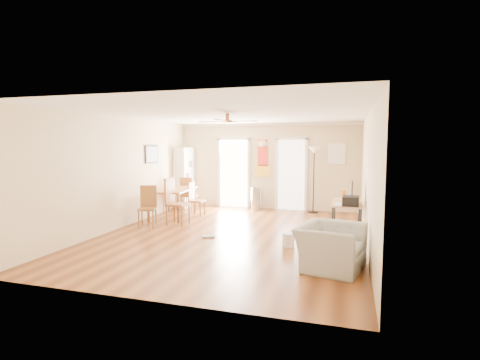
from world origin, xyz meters
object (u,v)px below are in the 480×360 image
(bookshelf, at_px, (185,177))
(computer_desk, at_px, (347,218))
(dining_chair_right_a, at_px, (197,199))
(trash_can, at_px, (256,198))
(dining_chair_far, at_px, (189,194))
(torchiere_lamp, at_px, (314,180))
(dining_chair_right_b, at_px, (178,202))
(armchair, at_px, (331,247))
(dining_chair_near, at_px, (147,207))
(printer, at_px, (351,201))
(wastebasket_a, at_px, (321,234))
(wastebasket_b, at_px, (288,240))
(dining_table, at_px, (173,203))

(bookshelf, distance_m, computer_desk, 5.40)
(dining_chair_right_a, bearing_deg, trash_can, -43.41)
(dining_chair_far, distance_m, torchiere_lamp, 3.70)
(bookshelf, relative_size, dining_chair_right_b, 1.64)
(dining_chair_right_a, bearing_deg, armchair, -131.54)
(dining_chair_far, bearing_deg, dining_chair_right_a, 129.21)
(trash_can, distance_m, torchiere_lamp, 1.80)
(dining_chair_near, relative_size, printer, 2.50)
(dining_chair_far, height_order, wastebasket_a, dining_chair_far)
(bookshelf, relative_size, printer, 4.82)
(dining_chair_right_b, height_order, trash_can, dining_chair_right_b)
(dining_chair_right_a, xyz_separation_m, dining_chair_near, (-0.61, -1.59, 0.02))
(dining_chair_near, relative_size, armchair, 0.90)
(dining_chair_far, xyz_separation_m, wastebasket_b, (3.50, -3.14, -0.36))
(dining_table, bearing_deg, torchiere_lamp, 25.36)
(wastebasket_b, bearing_deg, dining_chair_right_a, 140.71)
(dining_chair_right_b, height_order, computer_desk, dining_chair_right_b)
(dining_chair_right_b, xyz_separation_m, wastebasket_b, (2.91, -1.19, -0.43))
(dining_chair_right_a, bearing_deg, dining_chair_right_b, -179.20)
(bookshelf, distance_m, dining_chair_right_b, 2.63)
(dining_table, xyz_separation_m, torchiere_lamp, (3.59, 1.70, 0.56))
(trash_can, relative_size, wastebasket_a, 2.06)
(dining_chair_right_a, xyz_separation_m, computer_desk, (3.98, -0.90, -0.11))
(dining_chair_right_b, distance_m, armchair, 4.37)
(torchiere_lamp, bearing_deg, computer_desk, -67.29)
(trash_can, distance_m, armchair, 5.37)
(dining_chair_right_b, xyz_separation_m, dining_chair_far, (-0.59, 1.95, -0.08))
(armchair, bearing_deg, printer, 4.70)
(dining_chair_right_a, height_order, dining_chair_far, dining_chair_far)
(dining_chair_right_b, distance_m, trash_can, 2.91)
(trash_can, bearing_deg, computer_desk, -40.83)
(bookshelf, bearing_deg, dining_chair_right_b, -65.81)
(dining_chair_right_b, xyz_separation_m, torchiere_lamp, (3.04, 2.54, 0.38))
(dining_table, height_order, wastebasket_a, dining_table)
(printer, bearing_deg, computer_desk, 100.65)
(dining_chair_right_a, xyz_separation_m, dining_chair_right_b, (0.00, -1.19, 0.11))
(dining_table, relative_size, dining_chair_far, 1.56)
(dining_chair_right_b, xyz_separation_m, trash_can, (1.34, 2.57, -0.23))
(dining_chair_right_b, bearing_deg, armchair, -119.79)
(computer_desk, relative_size, wastebasket_a, 3.87)
(dining_chair_near, bearing_deg, dining_table, 69.00)
(trash_can, distance_m, computer_desk, 3.49)
(dining_chair_right_b, distance_m, wastebasket_a, 3.57)
(bookshelf, bearing_deg, wastebasket_b, -40.23)
(dining_chair_right_a, bearing_deg, computer_desk, -101.97)
(bookshelf, distance_m, dining_table, 1.73)
(dining_chair_right_a, relative_size, dining_chair_right_b, 0.81)
(wastebasket_b, height_order, armchair, armchair)
(wastebasket_b, bearing_deg, armchair, -50.99)
(trash_can, bearing_deg, wastebasket_b, -67.30)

